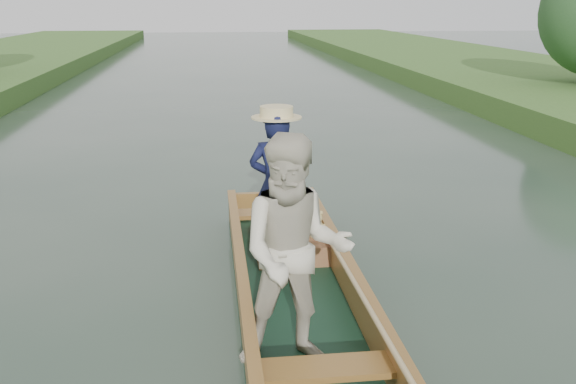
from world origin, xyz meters
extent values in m
plane|color=#283D30|center=(0.00, 0.00, 0.00)|extent=(120.00, 120.00, 0.00)
cube|color=#133220|center=(0.00, 0.00, 0.04)|extent=(1.10, 5.00, 0.08)
cube|color=brown|center=(-0.51, 0.00, 0.24)|extent=(0.08, 5.00, 0.32)
cube|color=brown|center=(0.51, 0.00, 0.24)|extent=(0.08, 5.00, 0.32)
cube|color=brown|center=(0.00, 2.46, 0.24)|extent=(1.10, 0.08, 0.32)
cube|color=brown|center=(-0.51, 0.00, 0.42)|extent=(0.10, 5.00, 0.04)
cube|color=brown|center=(0.51, 0.00, 0.42)|extent=(0.10, 5.00, 0.04)
cube|color=brown|center=(0.00, 1.90, 0.30)|extent=(0.94, 0.30, 0.05)
cube|color=brown|center=(0.00, -1.60, 0.30)|extent=(0.94, 0.30, 0.05)
imported|color=#121538|center=(-0.08, 0.96, 0.90)|extent=(0.69, 0.56, 1.64)
cylinder|color=beige|center=(-0.08, 0.96, 1.68)|extent=(0.52, 0.52, 0.12)
imported|color=beige|center=(-0.15, -1.11, 0.98)|extent=(0.93, 0.75, 1.81)
cube|color=maroon|center=(0.13, 1.13, 0.19)|extent=(0.85, 0.90, 0.22)
sphere|color=tan|center=(0.37, 1.03, 0.39)|extent=(0.17, 0.17, 0.17)
sphere|color=tan|center=(0.37, 1.02, 0.52)|extent=(0.13, 0.13, 0.13)
sphere|color=tan|center=(0.32, 1.02, 0.58)|extent=(0.05, 0.05, 0.05)
sphere|color=tan|center=(0.41, 1.02, 0.58)|extent=(0.05, 0.05, 0.05)
sphere|color=tan|center=(0.37, 0.97, 0.51)|extent=(0.05, 0.05, 0.05)
sphere|color=tan|center=(0.29, 1.01, 0.42)|extent=(0.06, 0.06, 0.06)
sphere|color=tan|center=(0.44, 1.01, 0.42)|extent=(0.06, 0.06, 0.06)
sphere|color=tan|center=(0.32, 1.01, 0.32)|extent=(0.07, 0.07, 0.07)
sphere|color=tan|center=(0.41, 1.01, 0.32)|extent=(0.07, 0.07, 0.07)
cylinder|color=silver|center=(-0.19, 1.90, 0.33)|extent=(0.07, 0.07, 0.01)
cylinder|color=silver|center=(-0.19, 1.90, 0.37)|extent=(0.01, 0.01, 0.08)
ellipsoid|color=silver|center=(-0.19, 1.90, 0.43)|extent=(0.09, 0.09, 0.05)
cylinder|color=tan|center=(0.43, -0.34, 0.46)|extent=(0.04, 4.20, 0.19)
camera|label=1|loc=(-0.74, -5.51, 2.77)|focal=40.00mm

